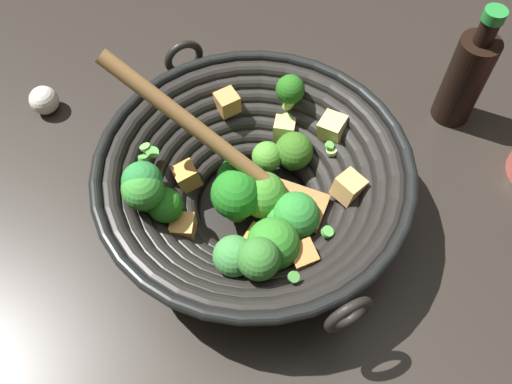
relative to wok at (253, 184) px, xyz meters
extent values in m
plane|color=#28231E|center=(0.00, 0.00, -0.07)|extent=(4.00, 4.00, 0.00)
cylinder|color=black|center=(0.00, 0.00, -0.06)|extent=(0.14, 0.14, 0.01)
torus|color=black|center=(0.00, 0.00, -0.05)|extent=(0.19, 0.19, 0.02)
torus|color=black|center=(0.00, 0.00, -0.04)|extent=(0.22, 0.22, 0.02)
torus|color=black|center=(0.00, 0.00, -0.02)|extent=(0.24, 0.24, 0.02)
torus|color=black|center=(0.00, 0.00, -0.01)|extent=(0.27, 0.27, 0.02)
torus|color=black|center=(0.00, 0.00, 0.00)|extent=(0.30, 0.30, 0.02)
torus|color=black|center=(0.00, 0.00, 0.01)|extent=(0.33, 0.33, 0.02)
torus|color=black|center=(0.00, 0.00, 0.02)|extent=(0.35, 0.35, 0.02)
torus|color=black|center=(0.00, 0.00, 0.03)|extent=(0.37, 0.37, 0.01)
torus|color=black|center=(0.05, 0.19, 0.03)|extent=(0.05, 0.02, 0.05)
torus|color=black|center=(-0.04, -0.19, 0.03)|extent=(0.05, 0.02, 0.05)
cylinder|color=#85B64F|center=(0.00, 0.02, -0.04)|extent=(0.02, 0.02, 0.02)
sphere|color=#2B8B2A|center=(0.00, 0.02, -0.01)|extent=(0.05, 0.05, 0.05)
cylinder|color=#7DB248|center=(-0.07, -0.09, 0.00)|extent=(0.03, 0.02, 0.02)
sphere|color=#34782D|center=(-0.07, -0.09, 0.03)|extent=(0.05, 0.05, 0.05)
cylinder|color=#79B650|center=(-0.11, 0.06, 0.01)|extent=(0.03, 0.03, 0.02)
sphere|color=#297D38|center=(-0.11, 0.06, 0.04)|extent=(0.05, 0.05, 0.05)
cylinder|color=#668C4B|center=(-0.10, 0.04, -0.01)|extent=(0.02, 0.02, 0.01)
sphere|color=#26721B|center=(-0.10, 0.04, 0.01)|extent=(0.04, 0.04, 0.04)
cylinder|color=#649044|center=(0.05, 0.03, -0.04)|extent=(0.02, 0.02, 0.02)
sphere|color=#509431|center=(0.05, 0.03, -0.02)|extent=(0.04, 0.04, 0.04)
cylinder|color=#579F4E|center=(0.08, 0.01, -0.04)|extent=(0.02, 0.02, 0.01)
sphere|color=#33681D|center=(0.08, 0.01, -0.01)|extent=(0.05, 0.05, 0.05)
cylinder|color=#88BB5E|center=(-0.04, -0.08, -0.02)|extent=(0.03, 0.03, 0.01)
sphere|color=#2F8024|center=(-0.04, -0.08, 0.01)|extent=(0.06, 0.06, 0.06)
cylinder|color=#549448|center=(-0.11, 0.05, 0.01)|extent=(0.03, 0.03, 0.02)
sphere|color=#389032|center=(-0.11, 0.05, 0.04)|extent=(0.05, 0.05, 0.05)
cylinder|color=#76A74B|center=(0.01, -0.06, -0.04)|extent=(0.03, 0.03, 0.02)
sphere|color=#2B8230|center=(0.01, -0.06, -0.01)|extent=(0.06, 0.06, 0.06)
cylinder|color=#68B448|center=(-0.08, -0.06, -0.01)|extent=(0.02, 0.02, 0.02)
sphere|color=#3E8A3F|center=(-0.08, -0.06, 0.01)|extent=(0.05, 0.05, 0.05)
cylinder|color=#559E3F|center=(0.00, -0.02, -0.04)|extent=(0.02, 0.02, 0.01)
sphere|color=#3F8928|center=(0.00, -0.02, -0.01)|extent=(0.06, 0.06, 0.06)
cylinder|color=#87AE4A|center=(0.11, 0.06, 0.01)|extent=(0.02, 0.02, 0.02)
sphere|color=#226419|center=(0.11, 0.06, 0.03)|extent=(0.04, 0.04, 0.04)
cylinder|color=#60953D|center=(-0.02, 0.00, -0.03)|extent=(0.04, 0.04, 0.02)
sphere|color=#1E721C|center=(-0.02, 0.00, 0.00)|extent=(0.06, 0.06, 0.06)
cylinder|color=#69AD54|center=(0.00, -0.05, -0.04)|extent=(0.02, 0.02, 0.02)
sphere|color=#338A30|center=(0.00, -0.05, -0.02)|extent=(0.04, 0.04, 0.04)
cube|color=#DC8F47|center=(-0.09, 0.02, -0.02)|extent=(0.04, 0.04, 0.03)
cube|color=#ECB167|center=(0.08, -0.08, 0.01)|extent=(0.03, 0.03, 0.03)
cube|color=#D78B3B|center=(-0.05, 0.07, -0.02)|extent=(0.04, 0.04, 0.03)
cube|color=#D5B675|center=(0.09, 0.05, -0.02)|extent=(0.04, 0.04, 0.03)
cube|color=#D88C4B|center=(0.05, 0.11, 0.01)|extent=(0.03, 0.03, 0.03)
cube|color=#DDC272|center=(0.13, -0.01, 0.00)|extent=(0.04, 0.04, 0.04)
cube|color=#C58035|center=(-0.03, -0.05, -0.03)|extent=(0.04, 0.04, 0.04)
cube|color=#BB7132|center=(-0.02, -0.11, -0.01)|extent=(0.04, 0.04, 0.03)
cylinder|color=#56B247|center=(-0.09, 0.10, 0.03)|extent=(0.02, 0.02, 0.01)
cylinder|color=#56B247|center=(0.02, -0.10, 0.00)|extent=(0.02, 0.02, 0.01)
cylinder|color=#6BC651|center=(0.11, -0.02, 0.00)|extent=(0.02, 0.02, 0.01)
cylinder|color=#99D166|center=(0.10, 0.05, 0.00)|extent=(0.01, 0.01, 0.00)
cylinder|color=#56B247|center=(-0.07, 0.10, 0.02)|extent=(0.02, 0.02, 0.01)
cylinder|color=#99D166|center=(0.03, -0.01, -0.03)|extent=(0.02, 0.02, 0.01)
cylinder|color=#56B247|center=(-0.05, -0.12, 0.03)|extent=(0.01, 0.01, 0.01)
cylinder|color=#6BC651|center=(-0.07, 0.10, 0.03)|extent=(0.01, 0.01, 0.01)
cylinder|color=#99D166|center=(0.11, -0.02, -0.01)|extent=(0.01, 0.02, 0.01)
cube|color=#9E6B38|center=(0.03, -0.05, -0.02)|extent=(0.08, 0.09, 0.01)
cylinder|color=#A37340|center=(-0.03, 0.07, 0.07)|extent=(0.11, 0.19, 0.15)
cylinder|color=black|center=(0.32, -0.06, 0.00)|extent=(0.05, 0.05, 0.14)
cylinder|color=black|center=(0.32, -0.06, 0.09)|extent=(0.02, 0.02, 0.03)
cylinder|color=#238433|center=(0.32, -0.06, 0.11)|extent=(0.03, 0.03, 0.01)
sphere|color=silver|center=(-0.11, 0.33, -0.05)|extent=(0.04, 0.04, 0.04)
camera|label=1|loc=(-0.22, -0.26, 0.53)|focal=37.64mm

